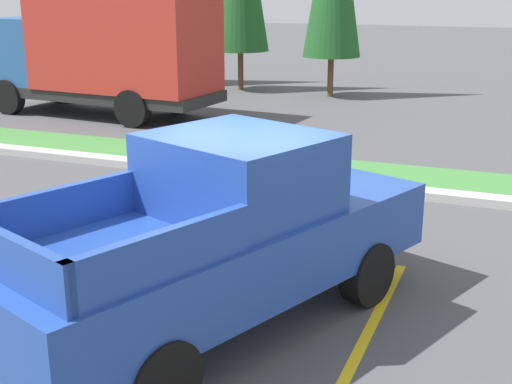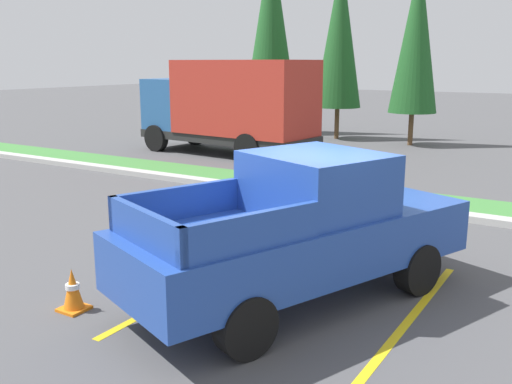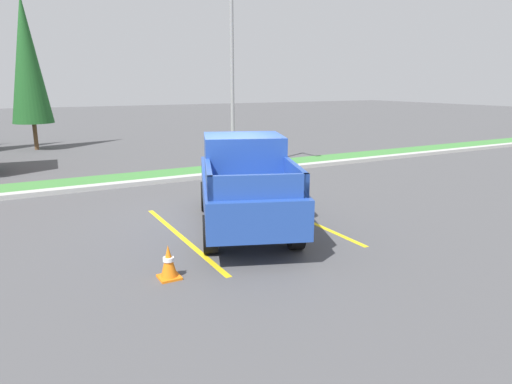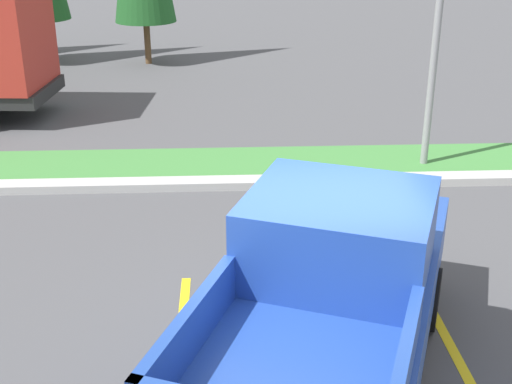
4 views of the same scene
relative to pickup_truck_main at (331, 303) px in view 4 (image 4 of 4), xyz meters
The scene contains 4 objects.
ground_plane 1.20m from the pickup_truck_main, 102.21° to the left, with size 120.00×120.00×0.00m, color #4C4C4F.
curb_strip 5.68m from the pickup_truck_main, 91.31° to the left, with size 56.00×0.40×0.15m, color #B2B2AD.
grass_median 6.77m from the pickup_truck_main, 91.10° to the left, with size 56.00×1.80×0.06m, color #42843D.
pickup_truck_main is the anchor object (origin of this frame).
Camera 4 is at (-0.90, -6.30, 4.64)m, focal length 47.60 mm.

